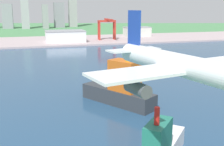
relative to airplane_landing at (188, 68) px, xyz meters
The scene contains 10 objects.
ground_plane 241.93m from the airplane_landing, 87.10° to the left, with size 2400.00×2400.00×0.00m, color #498450.
water_bay 183.36m from the airplane_landing, 86.13° to the left, with size 840.00×360.00×0.15m, color navy.
industrial_pier 429.87m from the airplane_landing, 88.39° to the left, with size 840.00×140.00×2.50m, color #AC999B.
airplane_landing is the anchor object (origin of this frame).
tugboat_small 222.24m from the airplane_landing, 73.67° to the left, with size 17.63×12.86×8.89m.
container_barge 113.00m from the airplane_landing, 78.71° to the left, with size 34.98×46.23×32.92m.
port_crane_red 418.62m from the airplane_landing, 76.94° to the left, with size 28.31×45.41×34.39m.
warehouse_main 403.40m from the airplane_landing, 86.35° to the left, with size 59.58×41.35×17.21m.
warehouse_annex 479.04m from the airplane_landing, 70.11° to the left, with size 47.14×27.14×17.10m.
distant_skyline 759.40m from the airplane_landing, 90.26° to the left, with size 244.97×69.43×157.65m.
Camera 1 is at (-38.81, 18.22, 54.85)m, focal length 45.85 mm.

